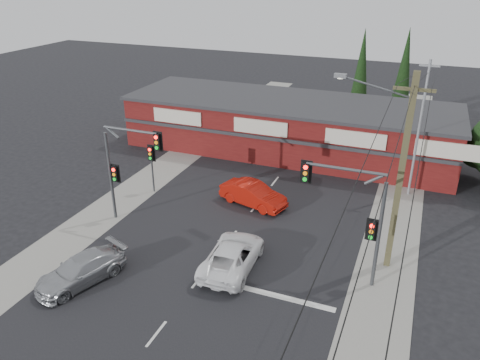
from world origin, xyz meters
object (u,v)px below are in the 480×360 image
at_px(silver_suv, 81,270).
at_px(utility_pole, 399,169).
at_px(red_sedan, 253,194).
at_px(shop_building, 288,125).
at_px(white_suv, 232,255).

xyz_separation_m(silver_suv, utility_pole, (13.60, 6.94, 4.73)).
height_order(red_sedan, shop_building, shop_building).
xyz_separation_m(white_suv, shop_building, (-2.13, 17.09, 1.44)).
bearing_deg(red_sedan, utility_pole, -97.57).
bearing_deg(white_suv, shop_building, -85.75).
relative_size(silver_suv, red_sedan, 1.02).
height_order(silver_suv, shop_building, shop_building).
xyz_separation_m(shop_building, utility_pole, (9.36, -14.00, 3.26)).
bearing_deg(white_suv, silver_suv, 28.21).
xyz_separation_m(white_suv, red_sedan, (-1.39, 6.81, 0.04)).
height_order(silver_suv, utility_pole, utility_pole).
distance_m(red_sedan, shop_building, 10.40).
bearing_deg(utility_pole, white_suv, -156.81).
bearing_deg(red_sedan, shop_building, 19.94).
bearing_deg(shop_building, silver_suv, -101.46).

